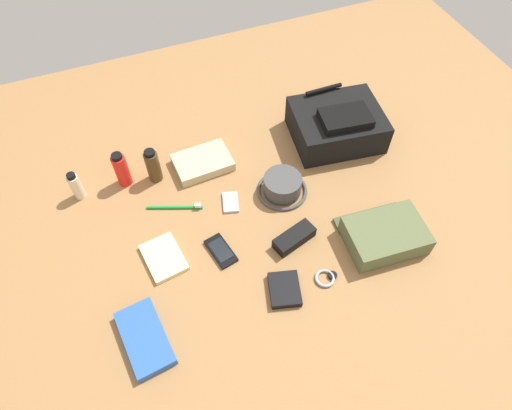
# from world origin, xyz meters

# --- Properties ---
(ground_plane) EXTENTS (2.64, 2.02, 0.02)m
(ground_plane) POSITION_xyz_m (0.00, 0.00, -0.01)
(ground_plane) COLOR olive
(ground_plane) RESTS_ON ground
(backpack) EXTENTS (0.35, 0.30, 0.15)m
(backpack) POSITION_xyz_m (0.41, 0.22, 0.06)
(backpack) COLOR black
(backpack) RESTS_ON ground_plane
(toiletry_pouch) EXTENTS (0.26, 0.23, 0.07)m
(toiletry_pouch) POSITION_xyz_m (0.34, -0.25, 0.03)
(toiletry_pouch) COLOR #56603D
(toiletry_pouch) RESTS_ON ground_plane
(bucket_hat) EXTENTS (0.18, 0.18, 0.07)m
(bucket_hat) POSITION_xyz_m (0.12, 0.05, 0.03)
(bucket_hat) COLOR #454545
(bucket_hat) RESTS_ON ground_plane
(lotion_bottle) EXTENTS (0.04, 0.04, 0.11)m
(lotion_bottle) POSITION_xyz_m (-0.54, 0.29, 0.05)
(lotion_bottle) COLOR beige
(lotion_bottle) RESTS_ON ground_plane
(sunscreen_spray) EXTENTS (0.05, 0.05, 0.14)m
(sunscreen_spray) POSITION_xyz_m (-0.38, 0.29, 0.07)
(sunscreen_spray) COLOR red
(sunscreen_spray) RESTS_ON ground_plane
(cologne_bottle) EXTENTS (0.05, 0.05, 0.14)m
(cologne_bottle) POSITION_xyz_m (-0.28, 0.27, 0.07)
(cologne_bottle) COLOR #473319
(cologne_bottle) RESTS_ON ground_plane
(paperback_novel) EXTENTS (0.13, 0.22, 0.03)m
(paperback_novel) POSITION_xyz_m (-0.45, -0.29, 0.01)
(paperback_novel) COLOR blue
(paperback_novel) RESTS_ON ground_plane
(cell_phone) EXTENTS (0.08, 0.13, 0.01)m
(cell_phone) POSITION_xyz_m (-0.16, -0.10, 0.01)
(cell_phone) COLOR black
(cell_phone) RESTS_ON ground_plane
(media_player) EXTENTS (0.07, 0.09, 0.01)m
(media_player) POSITION_xyz_m (-0.07, 0.07, 0.01)
(media_player) COLOR #B7B7BC
(media_player) RESTS_ON ground_plane
(wristwatch) EXTENTS (0.07, 0.06, 0.01)m
(wristwatch) POSITION_xyz_m (0.11, -0.31, 0.01)
(wristwatch) COLOR #99999E
(wristwatch) RESTS_ON ground_plane
(toothbrush) EXTENTS (0.18, 0.08, 0.02)m
(toothbrush) POSITION_xyz_m (-0.24, 0.11, 0.01)
(toothbrush) COLOR #198C33
(toothbrush) RESTS_ON ground_plane
(wallet) EXTENTS (0.12, 0.13, 0.02)m
(wallet) POSITION_xyz_m (-0.03, -0.30, 0.01)
(wallet) COLOR black
(wallet) RESTS_ON ground_plane
(notepad) EXTENTS (0.13, 0.16, 0.02)m
(notepad) POSITION_xyz_m (-0.33, -0.06, 0.01)
(notepad) COLOR beige
(notepad) RESTS_ON ground_plane
(folded_towel) EXTENTS (0.21, 0.15, 0.04)m
(folded_towel) POSITION_xyz_m (-0.10, 0.26, 0.02)
(folded_towel) COLOR #C6B289
(folded_towel) RESTS_ON ground_plane
(sunglasses_case) EXTENTS (0.15, 0.09, 0.04)m
(sunglasses_case) POSITION_xyz_m (0.07, -0.15, 0.02)
(sunglasses_case) COLOR black
(sunglasses_case) RESTS_ON ground_plane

